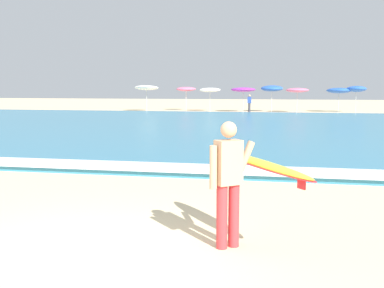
% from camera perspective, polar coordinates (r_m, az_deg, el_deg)
% --- Properties ---
extents(ground_plane, '(160.00, 160.00, 0.00)m').
position_cam_1_polar(ground_plane, '(6.26, -12.91, -13.48)').
color(ground_plane, beige).
extents(sea, '(120.00, 28.00, 0.14)m').
position_cam_1_polar(sea, '(24.82, 5.64, 2.15)').
color(sea, teal).
rests_on(sea, ground).
extents(surf_foam, '(120.00, 1.38, 0.01)m').
position_cam_1_polar(surf_foam, '(11.65, -0.99, -2.99)').
color(surf_foam, white).
rests_on(surf_foam, sea).
extents(surfer_with_board, '(1.65, 2.03, 1.73)m').
position_cam_1_polar(surfer_with_board, '(6.30, 6.36, -3.51)').
color(surfer_with_board, red).
rests_on(surfer_with_board, ground).
extents(beach_umbrella_0, '(2.23, 2.25, 2.44)m').
position_cam_1_polar(beach_umbrella_0, '(42.43, -5.69, 6.99)').
color(beach_umbrella_0, beige).
rests_on(beach_umbrella_0, ground).
extents(beach_umbrella_1, '(1.87, 1.88, 2.26)m').
position_cam_1_polar(beach_umbrella_1, '(43.97, -0.74, 6.85)').
color(beach_umbrella_1, beige).
rests_on(beach_umbrella_1, ground).
extents(beach_umbrella_2, '(1.94, 1.95, 2.20)m').
position_cam_1_polar(beach_umbrella_2, '(42.27, 2.25, 6.75)').
color(beach_umbrella_2, beige).
rests_on(beach_umbrella_2, ground).
extents(beach_umbrella_3, '(2.21, 2.21, 2.19)m').
position_cam_1_polar(beach_umbrella_3, '(41.45, 6.40, 6.75)').
color(beach_umbrella_3, beige).
rests_on(beach_umbrella_3, ground).
extents(beach_umbrella_4, '(1.97, 1.99, 2.41)m').
position_cam_1_polar(beach_umbrella_4, '(42.03, 9.92, 6.83)').
color(beach_umbrella_4, beige).
rests_on(beach_umbrella_4, ground).
extents(beach_umbrella_5, '(1.98, 1.98, 2.15)m').
position_cam_1_polar(beach_umbrella_5, '(41.26, 12.98, 6.55)').
color(beach_umbrella_5, beige).
rests_on(beach_umbrella_5, ground).
extents(beach_umbrella_6, '(2.12, 2.13, 2.18)m').
position_cam_1_polar(beach_umbrella_6, '(42.73, 17.81, 6.36)').
color(beach_umbrella_6, beige).
rests_on(beach_umbrella_6, ground).
extents(beach_umbrella_7, '(1.71, 1.74, 2.36)m').
position_cam_1_polar(beach_umbrella_7, '(42.80, 19.79, 6.46)').
color(beach_umbrella_7, beige).
rests_on(beach_umbrella_7, ground).
extents(beachgoer_near_row_left, '(0.32, 0.20, 1.58)m').
position_cam_1_polar(beachgoer_near_row_left, '(39.81, 7.16, 5.08)').
color(beachgoer_near_row_left, '#383842').
rests_on(beachgoer_near_row_left, ground).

